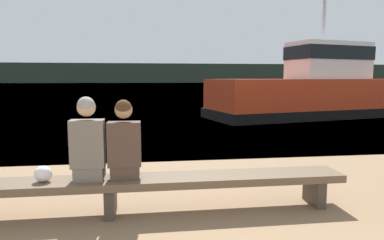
# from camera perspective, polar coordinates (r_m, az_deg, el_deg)

# --- Properties ---
(water_surface) EXTENTS (240.00, 240.00, 0.00)m
(water_surface) POSITION_cam_1_polar(r_m,az_deg,el_deg) (126.90, -7.58, 6.16)
(water_surface) COLOR #426B8E
(water_surface) RESTS_ON ground
(far_shoreline) EXTENTS (600.00, 12.00, 7.10)m
(far_shoreline) POSITION_cam_1_polar(r_m,az_deg,el_deg) (133.27, -7.62, 7.73)
(far_shoreline) COLOR #2D3D2D
(far_shoreline) RESTS_ON ground
(bench_main) EXTENTS (6.01, 0.52, 0.46)m
(bench_main) POSITION_cam_1_polar(r_m,az_deg,el_deg) (4.45, -13.47, -10.59)
(bench_main) COLOR brown
(bench_main) RESTS_ON ground
(person_left) EXTENTS (0.40, 0.37, 1.03)m
(person_left) POSITION_cam_1_polar(r_m,az_deg,el_deg) (4.35, -16.97, -3.60)
(person_left) COLOR #70665B
(person_left) RESTS_ON bench_main
(person_right) EXTENTS (0.40, 0.37, 0.99)m
(person_right) POSITION_cam_1_polar(r_m,az_deg,el_deg) (4.30, -11.20, -3.87)
(person_right) COLOR #4C382D
(person_right) RESTS_ON bench_main
(shopping_bag) EXTENTS (0.21, 0.18, 0.20)m
(shopping_bag) POSITION_cam_1_polar(r_m,az_deg,el_deg) (4.54, -23.57, -8.23)
(shopping_bag) COLOR white
(shopping_bag) RESTS_ON bench_main
(tugboat_red) EXTENTS (10.50, 5.22, 6.61)m
(tugboat_red) POSITION_cam_1_polar(r_m,az_deg,el_deg) (16.41, 20.50, 4.25)
(tugboat_red) COLOR red
(tugboat_red) RESTS_ON water_surface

